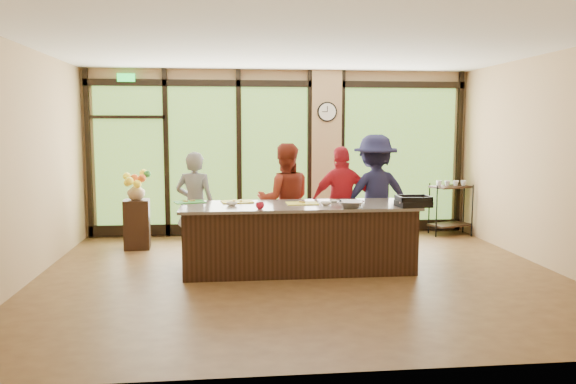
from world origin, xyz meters
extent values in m
plane|color=#4F331B|center=(0.00, 0.00, 0.00)|extent=(7.00, 7.00, 0.00)
plane|color=silver|center=(0.00, 0.00, 3.00)|extent=(7.00, 7.00, 0.00)
plane|color=tan|center=(0.00, 3.00, 1.50)|extent=(7.00, 0.00, 7.00)
plane|color=tan|center=(-3.50, 0.00, 1.50)|extent=(0.00, 6.00, 6.00)
plane|color=tan|center=(3.50, 0.00, 1.50)|extent=(0.00, 6.00, 6.00)
cube|color=tan|center=(0.85, 2.94, 1.50)|extent=(0.55, 0.12, 3.00)
cube|color=black|center=(0.00, 2.95, 2.75)|extent=(6.90, 0.08, 0.12)
cube|color=black|center=(0.00, 2.95, 0.12)|extent=(6.90, 0.08, 0.20)
cube|color=#19D83F|center=(-2.70, 2.90, 2.83)|extent=(0.30, 0.04, 0.14)
cube|color=#3C5B20|center=(-2.70, 2.97, 1.45)|extent=(1.20, 0.02, 2.50)
cube|color=#3C5B20|center=(-1.40, 2.97, 1.45)|extent=(1.20, 0.02, 2.50)
cube|color=#3C5B20|center=(-0.10, 2.97, 1.45)|extent=(1.20, 0.02, 2.50)
cube|color=#3C5B20|center=(2.25, 2.97, 1.45)|extent=(2.10, 0.02, 2.50)
cube|color=black|center=(-3.40, 2.95, 1.50)|extent=(0.08, 0.08, 3.00)
cube|color=black|center=(-2.05, 2.95, 1.50)|extent=(0.08, 0.08, 3.00)
cube|color=black|center=(-0.75, 2.95, 1.50)|extent=(0.08, 0.08, 3.00)
cube|color=black|center=(0.55, 2.95, 1.50)|extent=(0.08, 0.08, 3.00)
cube|color=black|center=(1.15, 2.95, 1.50)|extent=(0.08, 0.08, 3.00)
cube|color=black|center=(3.40, 2.95, 1.50)|extent=(0.08, 0.08, 3.00)
cube|color=black|center=(0.00, 0.30, 0.44)|extent=(3.10, 1.00, 0.88)
cube|color=slate|center=(0.00, 0.30, 0.90)|extent=(3.20, 1.10, 0.04)
cylinder|color=black|center=(0.85, 2.87, 2.25)|extent=(0.36, 0.04, 0.36)
cylinder|color=white|center=(0.85, 2.85, 2.25)|extent=(0.31, 0.01, 0.31)
cube|color=black|center=(0.85, 2.85, 2.30)|extent=(0.01, 0.00, 0.11)
cube|color=black|center=(0.80, 2.85, 2.25)|extent=(0.09, 0.00, 0.01)
imported|color=gray|center=(-1.45, 1.14, 0.81)|extent=(0.66, 0.51, 1.62)
imported|color=maroon|center=(-0.10, 1.14, 0.87)|extent=(0.84, 0.66, 1.74)
imported|color=red|center=(0.76, 1.00, 0.84)|extent=(1.02, 0.50, 1.69)
imported|color=#1A1A3A|center=(1.28, 1.06, 0.93)|extent=(1.28, 0.84, 1.86)
cube|color=black|center=(1.50, -0.08, 0.96)|extent=(0.45, 0.36, 0.08)
imported|color=silver|center=(0.65, -0.07, 0.96)|extent=(0.44, 0.44, 0.09)
cube|color=green|center=(-1.50, 0.66, 0.93)|extent=(0.49, 0.42, 0.01)
cube|color=gold|center=(-0.83, 0.61, 0.93)|extent=(0.47, 0.38, 0.01)
cube|color=gold|center=(0.06, 0.35, 0.93)|extent=(0.44, 0.33, 0.01)
imported|color=white|center=(-0.91, 0.27, 0.94)|extent=(0.18, 0.18, 0.05)
imported|color=white|center=(0.37, 0.18, 0.94)|extent=(0.16, 0.16, 0.05)
imported|color=white|center=(0.53, 0.46, 0.94)|extent=(0.16, 0.16, 0.03)
imported|color=red|center=(-0.55, -0.09, 0.96)|extent=(0.12, 0.12, 0.09)
cube|color=black|center=(-2.44, 1.95, 0.40)|extent=(0.43, 0.43, 0.80)
imported|color=#9A7C54|center=(-2.44, 1.95, 0.95)|extent=(0.35, 0.35, 0.30)
cube|color=black|center=(3.10, 2.54, 0.19)|extent=(0.83, 0.65, 0.03)
cube|color=black|center=(3.10, 2.54, 0.89)|extent=(0.83, 0.65, 0.03)
cylinder|color=black|center=(2.76, 2.35, 0.47)|extent=(0.03, 0.03, 0.94)
cylinder|color=black|center=(3.44, 2.35, 0.47)|extent=(0.03, 0.03, 0.94)
cylinder|color=black|center=(2.76, 2.73, 0.47)|extent=(0.03, 0.03, 0.94)
cylinder|color=black|center=(3.44, 2.73, 0.47)|extent=(0.03, 0.03, 0.94)
imported|color=silver|center=(2.87, 2.54, 0.95)|extent=(0.14, 0.14, 0.10)
imported|color=silver|center=(3.03, 2.54, 0.95)|extent=(0.14, 0.14, 0.10)
imported|color=silver|center=(3.18, 2.54, 0.95)|extent=(0.14, 0.14, 0.10)
imported|color=silver|center=(3.33, 2.54, 0.95)|extent=(0.14, 0.14, 0.10)
camera|label=1|loc=(-0.96, -7.27, 1.98)|focal=35.00mm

